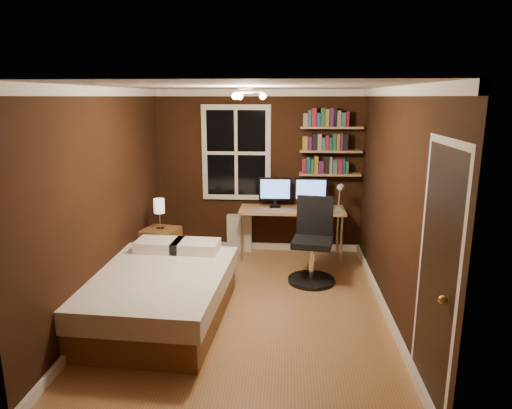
# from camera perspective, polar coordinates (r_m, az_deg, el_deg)

# --- Properties ---
(floor) EXTENTS (4.20, 4.20, 0.00)m
(floor) POSITION_cam_1_polar(r_m,az_deg,el_deg) (5.48, -1.06, -12.60)
(floor) COLOR #95603B
(floor) RESTS_ON ground
(wall_back) EXTENTS (3.20, 0.04, 2.50)m
(wall_back) POSITION_cam_1_polar(r_m,az_deg,el_deg) (7.11, 0.39, 4.08)
(wall_back) COLOR black
(wall_back) RESTS_ON ground
(wall_left) EXTENTS (0.04, 4.20, 2.50)m
(wall_left) POSITION_cam_1_polar(r_m,az_deg,el_deg) (5.44, -18.17, 0.50)
(wall_left) COLOR black
(wall_left) RESTS_ON ground
(wall_right) EXTENTS (0.04, 4.20, 2.50)m
(wall_right) POSITION_cam_1_polar(r_m,az_deg,el_deg) (5.17, 16.84, -0.05)
(wall_right) COLOR black
(wall_right) RESTS_ON ground
(ceiling) EXTENTS (3.20, 4.20, 0.02)m
(ceiling) POSITION_cam_1_polar(r_m,az_deg,el_deg) (4.93, -1.19, 14.55)
(ceiling) COLOR white
(ceiling) RESTS_ON wall_back
(window) EXTENTS (1.06, 0.06, 1.46)m
(window) POSITION_cam_1_polar(r_m,az_deg,el_deg) (7.07, -2.48, 6.46)
(window) COLOR white
(window) RESTS_ON wall_back
(door) EXTENTS (0.03, 0.82, 2.05)m
(door) POSITION_cam_1_polar(r_m,az_deg,el_deg) (3.80, 21.52, -8.78)
(door) COLOR black
(door) RESTS_ON ground
(door_knob) EXTENTS (0.06, 0.06, 0.06)m
(door_knob) POSITION_cam_1_polar(r_m,az_deg,el_deg) (3.54, 22.30, -10.97)
(door_knob) COLOR gold
(door_knob) RESTS_ON door
(ceiling_fixture) EXTENTS (0.44, 0.44, 0.18)m
(ceiling_fixture) POSITION_cam_1_polar(r_m,az_deg,el_deg) (4.83, -1.29, 13.39)
(ceiling_fixture) COLOR beige
(ceiling_fixture) RESTS_ON ceiling
(bookshelf_lower) EXTENTS (0.92, 0.22, 0.03)m
(bookshelf_lower) POSITION_cam_1_polar(r_m,az_deg,el_deg) (7.01, 9.19, 3.77)
(bookshelf_lower) COLOR tan
(bookshelf_lower) RESTS_ON wall_back
(books_row_lower) EXTENTS (0.66, 0.16, 0.23)m
(books_row_lower) POSITION_cam_1_polar(r_m,az_deg,el_deg) (6.99, 9.23, 4.82)
(books_row_lower) COLOR maroon
(books_row_lower) RESTS_ON bookshelf_lower
(bookshelf_middle) EXTENTS (0.92, 0.22, 0.03)m
(bookshelf_middle) POSITION_cam_1_polar(r_m,az_deg,el_deg) (6.96, 9.30, 6.61)
(bookshelf_middle) COLOR tan
(bookshelf_middle) RESTS_ON wall_back
(books_row_middle) EXTENTS (0.66, 0.16, 0.23)m
(books_row_middle) POSITION_cam_1_polar(r_m,az_deg,el_deg) (6.95, 9.34, 7.67)
(books_row_middle) COLOR #195373
(books_row_middle) RESTS_ON bookshelf_middle
(bookshelf_upper) EXTENTS (0.92, 0.22, 0.03)m
(bookshelf_upper) POSITION_cam_1_polar(r_m,az_deg,el_deg) (6.93, 9.41, 9.48)
(bookshelf_upper) COLOR tan
(bookshelf_upper) RESTS_ON wall_back
(books_row_upper) EXTENTS (0.66, 0.16, 0.23)m
(books_row_upper) POSITION_cam_1_polar(r_m,az_deg,el_deg) (6.92, 9.45, 10.56)
(books_row_upper) COLOR #29603B
(books_row_upper) RESTS_ON bookshelf_upper
(bed) EXTENTS (1.53, 2.05, 0.67)m
(bed) POSITION_cam_1_polar(r_m,az_deg,el_deg) (5.20, -11.96, -10.90)
(bed) COLOR brown
(bed) RESTS_ON ground
(nightstand) EXTENTS (0.55, 0.55, 0.58)m
(nightstand) POSITION_cam_1_polar(r_m,az_deg,el_deg) (6.65, -11.76, -5.41)
(nightstand) COLOR brown
(nightstand) RESTS_ON ground
(bedside_lamp) EXTENTS (0.15, 0.15, 0.43)m
(bedside_lamp) POSITION_cam_1_polar(r_m,az_deg,el_deg) (6.51, -11.97, -1.18)
(bedside_lamp) COLOR #EDE2C9
(bedside_lamp) RESTS_ON nightstand
(radiator) EXTENTS (0.39, 0.14, 0.58)m
(radiator) POSITION_cam_1_polar(r_m,az_deg,el_deg) (7.25, -2.08, -3.54)
(radiator) COLOR silver
(radiator) RESTS_ON ground
(desk) EXTENTS (1.57, 0.59, 0.75)m
(desk) POSITION_cam_1_polar(r_m,az_deg,el_deg) (6.91, 4.51, -1.02)
(desk) COLOR tan
(desk) RESTS_ON ground
(monitor_left) EXTENTS (0.49, 0.12, 0.46)m
(monitor_left) POSITION_cam_1_polar(r_m,az_deg,el_deg) (6.92, 2.41, 1.50)
(monitor_left) COLOR black
(monitor_left) RESTS_ON desk
(monitor_right) EXTENTS (0.49, 0.12, 0.46)m
(monitor_right) POSITION_cam_1_polar(r_m,az_deg,el_deg) (6.93, 6.86, 1.43)
(monitor_right) COLOR black
(monitor_right) RESTS_ON desk
(desk_lamp) EXTENTS (0.14, 0.32, 0.44)m
(desk_lamp) POSITION_cam_1_polar(r_m,az_deg,el_deg) (6.81, 10.43, 1.02)
(desk_lamp) COLOR silver
(desk_lamp) RESTS_ON desk
(office_chair) EXTENTS (0.62, 0.62, 1.12)m
(office_chair) POSITION_cam_1_polar(r_m,az_deg,el_deg) (6.07, 7.09, -5.54)
(office_chair) COLOR black
(office_chair) RESTS_ON ground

